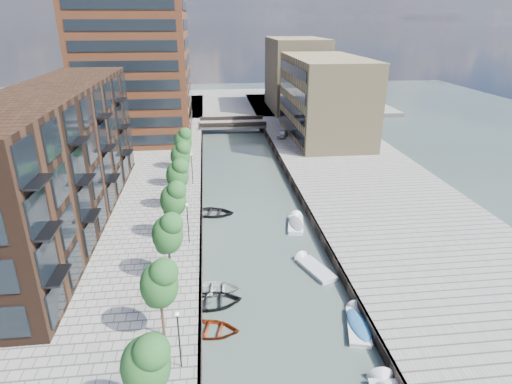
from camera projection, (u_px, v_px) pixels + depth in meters
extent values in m
plane|color=#38473F|center=(248.00, 188.00, 57.21)|extent=(300.00, 300.00, 0.00)
cube|color=gray|center=(363.00, 180.00, 58.70)|extent=(20.00, 140.00, 1.00)
cube|color=#332823|center=(202.00, 187.00, 56.38)|extent=(0.25, 140.00, 1.00)
cube|color=#332823|center=(293.00, 183.00, 57.66)|extent=(0.25, 140.00, 1.00)
cube|color=gray|center=(226.00, 103.00, 112.23)|extent=(80.00, 40.00, 1.00)
cube|color=black|center=(58.00, 159.00, 42.89)|extent=(8.00, 38.00, 14.00)
cube|color=brown|center=(133.00, 51.00, 72.40)|extent=(18.00, 18.00, 30.00)
cube|color=#96835C|center=(325.00, 98.00, 76.12)|extent=(12.00, 25.00, 14.00)
cube|color=#96835C|center=(296.00, 74.00, 99.67)|extent=(12.00, 20.00, 16.00)
cube|color=gray|center=(232.00, 124.00, 86.17)|extent=(13.00, 6.00, 0.60)
cube|color=#332823|center=(233.00, 125.00, 83.36)|extent=(13.00, 0.40, 0.80)
cube|color=#332823|center=(232.00, 118.00, 88.52)|extent=(13.00, 0.40, 0.80)
ellipsoid|color=#1F5222|center=(145.00, 362.00, 21.18)|extent=(2.50, 2.50, 3.25)
cylinder|color=#382619|center=(162.00, 316.00, 28.65)|extent=(0.20, 0.20, 3.20)
ellipsoid|color=#1F5222|center=(159.00, 282.00, 27.63)|extent=(2.50, 2.50, 3.25)
cylinder|color=#382619|center=(170.00, 262.00, 35.09)|extent=(0.20, 0.20, 3.20)
ellipsoid|color=#1F5222|center=(167.00, 232.00, 34.07)|extent=(2.50, 2.50, 3.25)
cylinder|color=#382619|center=(175.00, 224.00, 41.54)|extent=(0.20, 0.20, 3.20)
ellipsoid|color=#1F5222|center=(173.00, 198.00, 40.51)|extent=(2.50, 2.50, 3.25)
cylinder|color=#382619|center=(179.00, 196.00, 47.98)|extent=(0.20, 0.20, 3.20)
ellipsoid|color=#1F5222|center=(177.00, 173.00, 46.95)|extent=(2.50, 2.50, 3.25)
cylinder|color=#382619|center=(182.00, 175.00, 54.42)|extent=(0.20, 0.20, 3.20)
ellipsoid|color=#1F5222|center=(180.00, 155.00, 53.39)|extent=(2.50, 2.50, 3.25)
cylinder|color=#382619|center=(184.00, 159.00, 60.86)|extent=(0.20, 0.20, 3.20)
ellipsoid|color=#1F5222|center=(183.00, 140.00, 59.83)|extent=(2.50, 2.50, 3.25)
cylinder|color=black|center=(179.00, 341.00, 25.88)|extent=(0.10, 0.10, 4.00)
sphere|color=#FFF2CC|center=(177.00, 314.00, 25.12)|extent=(0.24, 0.24, 0.24)
cylinder|color=black|center=(188.00, 224.00, 40.60)|extent=(0.10, 0.10, 4.00)
sphere|color=#FFF2CC|center=(187.00, 205.00, 39.85)|extent=(0.24, 0.24, 0.24)
cylinder|color=black|center=(192.00, 169.00, 55.32)|extent=(0.10, 0.10, 4.00)
sphere|color=#FFF2CC|center=(191.00, 154.00, 54.57)|extent=(0.24, 0.24, 0.24)
imported|color=black|center=(211.00, 305.00, 33.98)|extent=(5.22, 3.75, 1.07)
imported|color=maroon|center=(210.00, 332.00, 30.99)|extent=(4.97, 4.01, 0.91)
imported|color=silver|center=(215.00, 292.00, 35.60)|extent=(4.47, 3.24, 0.91)
imported|color=black|center=(212.00, 215.00, 49.53)|extent=(5.75, 4.60, 1.06)
cone|color=beige|center=(382.00, 383.00, 26.53)|extent=(1.88, 1.16, 1.77)
cube|color=silver|center=(316.00, 271.00, 38.40)|extent=(2.94, 4.45, 0.59)
cube|color=silver|center=(316.00, 268.00, 38.28)|extent=(3.04, 4.56, 0.09)
cone|color=silver|center=(303.00, 260.00, 40.10)|extent=(1.73, 1.32, 1.54)
cube|color=silver|center=(358.00, 329.00, 31.31)|extent=(2.44, 4.28, 0.57)
cube|color=silver|center=(359.00, 325.00, 31.19)|extent=(2.53, 4.38, 0.09)
cone|color=silver|center=(356.00, 311.00, 33.14)|extent=(1.64, 1.13, 1.49)
ellipsoid|color=#1D5588|center=(359.00, 325.00, 31.17)|extent=(2.27, 3.92, 0.49)
cube|color=white|center=(296.00, 226.00, 46.70)|extent=(2.32, 4.34, 0.58)
cube|color=white|center=(296.00, 224.00, 46.58)|extent=(2.41, 4.45, 0.09)
cone|color=white|center=(296.00, 218.00, 48.58)|extent=(1.65, 1.10, 1.52)
ellipsoid|color=slate|center=(296.00, 223.00, 46.56)|extent=(2.16, 3.98, 0.50)
imported|color=#B5B8BA|center=(283.00, 134.00, 77.71)|extent=(2.91, 4.11, 1.30)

